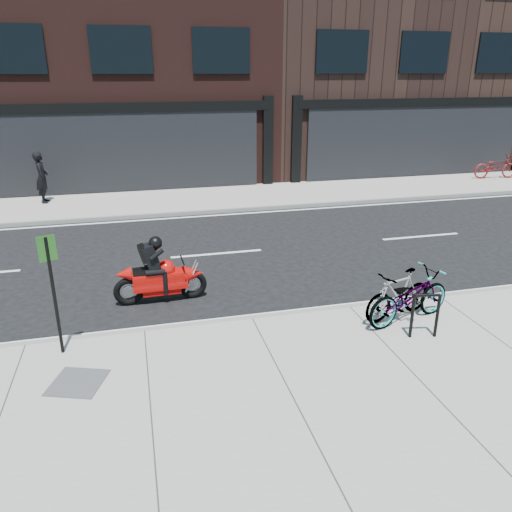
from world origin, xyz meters
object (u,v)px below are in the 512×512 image
object	(u,v)px
bicycle_front	(409,297)
sign_post	(53,285)
motorcycle	(164,275)
utility_grate	(78,382)
pedestrian	(42,177)
bicycle_rear	(398,294)
bicycle_far	(496,167)
bike_rack	(425,312)

from	to	relation	value
bicycle_front	sign_post	distance (m)	6.19
motorcycle	utility_grate	size ratio (longest dim) A/B	2.56
sign_post	pedestrian	bearing A→B (deg)	78.67
motorcycle	bicycle_rear	bearing A→B (deg)	-27.94
bicycle_front	utility_grate	xyz separation A→B (m)	(-5.83, -0.60, -0.49)
bicycle_rear	pedestrian	world-z (taller)	pedestrian
motorcycle	bicycle_far	size ratio (longest dim) A/B	1.00
bicycle_rear	utility_grate	size ratio (longest dim) A/B	2.09
bicycle_far	motorcycle	bearing A→B (deg)	127.23
pedestrian	utility_grate	xyz separation A→B (m)	(2.03, -11.74, -0.88)
bike_rack	bicycle_front	world-z (taller)	bicycle_front
bicycle_far	sign_post	world-z (taller)	sign_post
bike_rack	bicycle_far	distance (m)	15.57
motorcycle	bicycle_far	xyz separation A→B (m)	(14.75, 8.66, 0.05)
bicycle_rear	bicycle_far	distance (m)	15.05
bicycle_rear	bicycle_far	world-z (taller)	bicycle_far
bicycle_far	sign_post	xyz separation A→B (m)	(-16.58, -10.52, 0.71)
utility_grate	bike_rack	bearing A→B (deg)	-0.08
bicycle_far	utility_grate	distance (m)	19.93
bicycle_front	utility_grate	bearing A→B (deg)	80.77
bicycle_front	pedestrian	bearing A→B (deg)	20.08
bicycle_rear	pedestrian	xyz separation A→B (m)	(-7.73, 10.97, 0.42)
utility_grate	sign_post	bearing A→B (deg)	107.60
motorcycle	bicycle_far	world-z (taller)	motorcycle
bicycle_front	pedestrian	xyz separation A→B (m)	(-7.85, 11.15, 0.39)
utility_grate	bicycle_rear	bearing A→B (deg)	7.76
bike_rack	bicycle_rear	world-z (taller)	bicycle_rear
utility_grate	sign_post	distance (m)	1.59
bicycle_front	motorcycle	xyz separation A→B (m)	(-4.30, 2.25, -0.04)
bike_rack	pedestrian	xyz separation A→B (m)	(-7.81, 11.75, 0.40)
pedestrian	bike_rack	bearing A→B (deg)	-151.98
bike_rack	motorcycle	distance (m)	5.13
bike_rack	pedestrian	distance (m)	14.12
pedestrian	bicycle_far	size ratio (longest dim) A/B	0.92
bike_rack	bicycle_front	bearing A→B (deg)	86.40
bike_rack	utility_grate	distance (m)	5.81
bike_rack	bicycle_far	size ratio (longest dim) A/B	0.43
bicycle_rear	bike_rack	bearing A→B (deg)	-9.77
bike_rack	bicycle_rear	xyz separation A→B (m)	(-0.08, 0.79, -0.02)
motorcycle	pedestrian	xyz separation A→B (m)	(-3.55, 8.90, 0.43)
bike_rack	bicycle_far	xyz separation A→B (m)	(10.48, 11.51, 0.02)
bicycle_front	motorcycle	distance (m)	4.86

